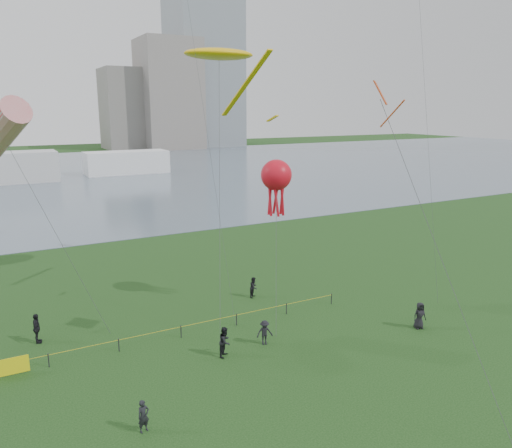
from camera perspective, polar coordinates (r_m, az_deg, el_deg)
name	(u,v)px	position (r m, az deg, el deg)	size (l,w,h in m)	color
ground_plane	(363,445)	(24.57, 12.08, -23.51)	(400.00, 400.00, 0.00)	#133310
lake	(60,176)	(116.39, -21.47, 5.10)	(400.00, 120.00, 0.08)	slate
building_mid	(169,95)	(186.43, -9.91, 14.36)	(20.00, 20.00, 38.00)	gray
building_low	(126,109)	(188.23, -14.59, 12.60)	(16.00, 18.00, 28.00)	slate
pavilion_right	(127,162)	(116.59, -14.58, 6.83)	(18.00, 7.00, 5.00)	white
fence	(83,351)	(32.05, -19.21, -13.53)	(24.07, 0.07, 1.05)	black
spectator_a	(225,342)	(30.66, -3.56, -13.26)	(0.90, 0.70, 1.85)	black
spectator_b	(265,333)	(31.99, 0.99, -12.30)	(1.04, 0.60, 1.61)	black
spectator_c	(37,328)	(34.98, -23.78, -10.87)	(1.14, 0.47, 1.94)	black
spectator_d	(420,315)	(35.84, 18.20, -9.90)	(0.90, 0.58, 1.84)	black
spectator_f	(143,416)	(25.00, -12.74, -20.63)	(0.57, 0.38, 1.57)	black
spectator_g	(254,287)	(39.42, -0.26, -7.23)	(0.79, 0.62, 1.62)	black
kite_stingray	(220,55)	(38.90, -4.19, 18.72)	(6.98, 10.72, 18.83)	#3F3F42
kite_windsock	(1,130)	(32.32, -27.12, 9.58)	(7.49, 5.08, 15.24)	#3F3F42
kite_octopus	(276,176)	(35.41, 2.33, 5.49)	(3.67, 5.63, 11.01)	#3F3F42
kite_delta	(387,110)	(25.87, 14.78, 12.50)	(1.87, 9.24, 15.86)	#3F3F42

